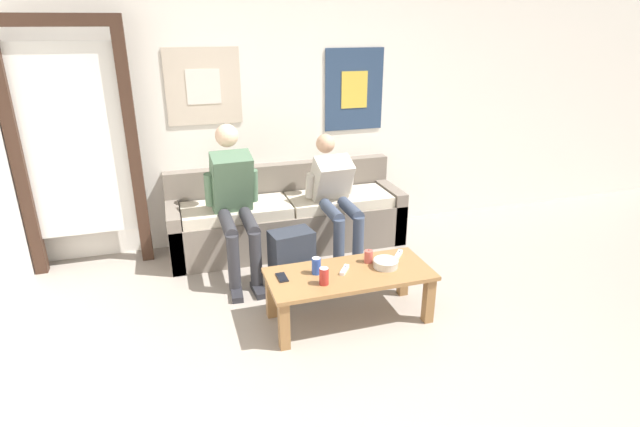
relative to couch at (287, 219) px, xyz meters
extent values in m
plane|color=gray|center=(0.00, -2.45, -0.28)|extent=(18.00, 18.00, 0.00)
cube|color=white|center=(0.00, 0.34, 0.99)|extent=(10.00, 0.05, 2.55)
cube|color=beige|center=(-0.67, 0.30, 1.25)|extent=(0.67, 0.01, 0.68)
cube|color=silver|center=(-0.67, 0.30, 1.25)|extent=(0.30, 0.01, 0.31)
cube|color=navy|center=(0.79, 0.30, 1.17)|extent=(0.61, 0.01, 0.79)
cube|color=gold|center=(0.79, 0.30, 1.17)|extent=(0.27, 0.01, 0.36)
cube|color=#382319|center=(-2.23, 0.11, 0.74)|extent=(0.10, 0.10, 2.05)
cube|color=#382319|center=(-1.33, 0.11, 0.74)|extent=(0.10, 0.10, 2.05)
cube|color=#382319|center=(-1.78, 0.11, 1.82)|extent=(1.00, 0.10, 0.10)
cube|color=silver|center=(-1.78, 0.13, 0.84)|extent=(0.82, 0.02, 1.64)
cube|color=#70665B|center=(0.00, 0.25, 0.10)|extent=(2.25, 0.13, 0.77)
cube|color=#70665B|center=(0.00, -0.09, -0.08)|extent=(2.25, 0.53, 0.41)
cube|color=#70665B|center=(-1.06, -0.09, -0.02)|extent=(0.12, 0.53, 0.53)
cube|color=#70665B|center=(1.06, -0.09, -0.02)|extent=(0.12, 0.53, 0.53)
cube|color=beige|center=(-0.50, -0.09, 0.17)|extent=(0.98, 0.49, 0.10)
cube|color=beige|center=(0.50, -0.09, 0.17)|extent=(0.98, 0.49, 0.10)
cube|color=olive|center=(0.12, -1.41, 0.09)|extent=(1.20, 0.53, 0.03)
cube|color=olive|center=(-0.43, -1.20, -0.10)|extent=(0.07, 0.07, 0.36)
cube|color=olive|center=(0.66, -1.20, -0.10)|extent=(0.07, 0.07, 0.36)
cube|color=olive|center=(-0.43, -1.62, -0.10)|extent=(0.07, 0.07, 0.36)
cube|color=olive|center=(0.66, -1.62, -0.10)|extent=(0.07, 0.07, 0.36)
cylinder|color=#2D2D33|center=(-0.63, -0.53, 0.22)|extent=(0.11, 0.47, 0.11)
cylinder|color=#2D2D33|center=(-0.63, -0.77, -0.02)|extent=(0.10, 0.10, 0.48)
cube|color=#232328|center=(-0.63, -0.84, -0.26)|extent=(0.11, 0.25, 0.05)
cylinder|color=#2D2D33|center=(-0.45, -0.53, 0.22)|extent=(0.11, 0.47, 0.11)
cylinder|color=#2D2D33|center=(-0.45, -0.77, -0.02)|extent=(0.10, 0.10, 0.48)
cube|color=#232328|center=(-0.45, -0.84, -0.26)|extent=(0.11, 0.25, 0.05)
cube|color=#4C6B51|center=(-0.54, -0.22, 0.49)|extent=(0.36, 0.38, 0.58)
sphere|color=beige|center=(-0.54, -0.11, 0.88)|extent=(0.20, 0.20, 0.20)
cylinder|color=#4C6B51|center=(-0.74, -0.21, 0.44)|extent=(0.08, 0.12, 0.31)
cylinder|color=#4C6B51|center=(-0.35, -0.21, 0.44)|extent=(0.08, 0.12, 0.31)
cylinder|color=#384256|center=(0.29, -0.50, 0.22)|extent=(0.11, 0.41, 0.11)
cylinder|color=#384256|center=(0.29, -0.70, -0.02)|extent=(0.10, 0.10, 0.48)
cube|color=#232328|center=(0.29, -0.77, -0.26)|extent=(0.11, 0.25, 0.05)
cylinder|color=#384256|center=(0.47, -0.50, 0.22)|extent=(0.11, 0.41, 0.11)
cylinder|color=#384256|center=(0.47, -0.70, -0.02)|extent=(0.10, 0.10, 0.48)
cube|color=#232328|center=(0.47, -0.77, -0.26)|extent=(0.11, 0.25, 0.05)
cube|color=beige|center=(0.38, -0.19, 0.42)|extent=(0.37, 0.42, 0.49)
sphere|color=tan|center=(0.38, -0.04, 0.73)|extent=(0.18, 0.18, 0.18)
cylinder|color=beige|center=(0.19, -0.17, 0.38)|extent=(0.08, 0.13, 0.25)
cylinder|color=beige|center=(0.57, -0.17, 0.38)|extent=(0.08, 0.13, 0.25)
cube|color=#282D38|center=(-0.15, -0.75, -0.05)|extent=(0.38, 0.28, 0.47)
cube|color=#282D38|center=(-0.13, -0.85, -0.15)|extent=(0.25, 0.12, 0.21)
cylinder|color=#B7B2A8|center=(0.40, -1.41, 0.13)|extent=(0.18, 0.18, 0.06)
torus|color=#B7B2A8|center=(0.40, -1.41, 0.16)|extent=(0.19, 0.19, 0.02)
cylinder|color=#B24C42|center=(0.31, -1.30, 0.15)|extent=(0.06, 0.06, 0.09)
cylinder|color=black|center=(0.31, -1.30, 0.21)|extent=(0.00, 0.00, 0.01)
cylinder|color=#28479E|center=(-0.12, -1.36, 0.17)|extent=(0.07, 0.07, 0.12)
cylinder|color=silver|center=(-0.12, -1.36, 0.23)|extent=(0.06, 0.06, 0.00)
cylinder|color=maroon|center=(-0.11, -1.52, 0.17)|extent=(0.07, 0.07, 0.12)
cylinder|color=silver|center=(-0.11, -1.52, 0.23)|extent=(0.06, 0.06, 0.00)
cube|color=white|center=(0.57, -1.27, 0.12)|extent=(0.12, 0.13, 0.02)
cylinder|color=#333842|center=(0.60, -1.25, 0.13)|extent=(0.01, 0.01, 0.00)
cube|color=white|center=(0.09, -1.39, 0.12)|extent=(0.11, 0.14, 0.02)
cylinder|color=#333842|center=(0.11, -1.36, 0.13)|extent=(0.01, 0.01, 0.00)
cube|color=black|center=(-0.37, -1.35, 0.11)|extent=(0.07, 0.14, 0.01)
cube|color=black|center=(-0.37, -1.35, 0.12)|extent=(0.06, 0.13, 0.00)
camera|label=1|loc=(-1.05, -4.42, 1.81)|focal=28.00mm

